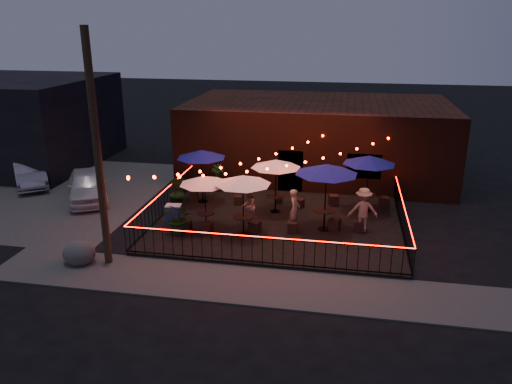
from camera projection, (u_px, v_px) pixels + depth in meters
ground at (271, 244)px, 19.11m from camera, size 110.00×110.00×0.00m
patio at (279, 223)px, 20.95m from camera, size 10.00×8.00×0.15m
sidewalk at (256, 285)px, 16.08m from camera, size 18.00×2.50×0.05m
parking_lot at (46, 192)px, 24.91m from camera, size 11.00×12.00×0.02m
brick_building at (317, 138)px, 27.59m from camera, size 14.00×8.00×4.00m
utility_pole at (97, 153)px, 16.33m from camera, size 0.26×0.26×8.00m
fence_front at (262, 251)px, 17.04m from camera, size 10.00×0.04×1.04m
fence_left at (165, 202)px, 21.62m from camera, size 0.04×8.00×1.04m
fence_right at (403, 218)px, 19.90m from camera, size 0.04×8.00×1.04m
festoon_lights at (254, 168)px, 20.06m from camera, size 10.02×8.72×1.32m
cafe_table_0 at (205, 181)px, 19.53m from camera, size 2.44×2.44×2.22m
cafe_table_1 at (201, 155)px, 22.47m from camera, size 2.68×2.68×2.47m
cafe_table_2 at (243, 181)px, 18.99m from camera, size 2.80×2.80×2.41m
cafe_table_3 at (276, 164)px, 21.28m from camera, size 2.66×2.66×2.37m
cafe_table_4 at (327, 170)px, 19.31m from camera, size 3.09×3.09×2.73m
cafe_table_5 at (369, 161)px, 21.33m from camera, size 2.77×2.77×2.53m
bistro_chair_0 at (186, 227)px, 19.77m from camera, size 0.40×0.40×0.46m
bistro_chair_1 at (208, 228)px, 19.69m from camera, size 0.42×0.42×0.43m
bistro_chair_2 at (194, 196)px, 23.25m from camera, size 0.43×0.43×0.44m
bistro_chair_3 at (238, 200)px, 22.81m from camera, size 0.38×0.38×0.40m
bistro_chair_4 at (255, 227)px, 19.75m from camera, size 0.51×0.51×0.46m
bistro_chair_5 at (292, 227)px, 19.73m from camera, size 0.39×0.39×0.45m
bistro_chair_6 at (279, 199)px, 22.97m from camera, size 0.39×0.39×0.42m
bistro_chair_7 at (300, 203)px, 22.38m from camera, size 0.44×0.44×0.42m
bistro_chair_8 at (335, 224)px, 19.99m from camera, size 0.50×0.50×0.48m
bistro_chair_9 at (359, 226)px, 19.88m from camera, size 0.37×0.37×0.43m
bistro_chair_10 at (334, 200)px, 22.67m from camera, size 0.50×0.50×0.48m
bistro_chair_11 at (384, 202)px, 22.46m from camera, size 0.46×0.46×0.47m
patron_a at (295, 210)px, 19.85m from camera, size 0.48×0.66×1.69m
patron_b at (248, 206)px, 20.43m from camera, size 0.61×0.77×1.54m
patron_c at (363, 210)px, 19.68m from camera, size 1.24×0.82×1.80m
potted_shrub_a at (180, 218)px, 19.51m from camera, size 1.44×1.34×1.29m
potted_shrub_b at (178, 192)px, 22.10m from camera, size 1.01×0.90×1.53m
potted_shrub_c at (218, 177)px, 24.66m from camera, size 0.79×0.79×1.27m
cooler at (174, 214)px, 20.52m from camera, size 0.68×0.53×0.84m
boulder at (79, 253)px, 17.45m from camera, size 1.10×0.97×0.79m
car_white at (87, 185)px, 23.64m from camera, size 3.60×4.56×1.45m
car_silver at (30, 172)px, 25.84m from camera, size 3.67×4.15×1.36m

